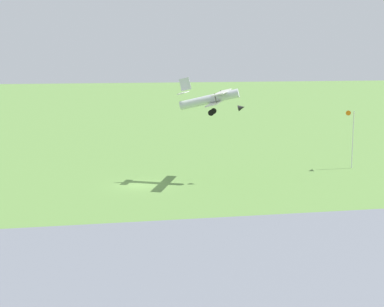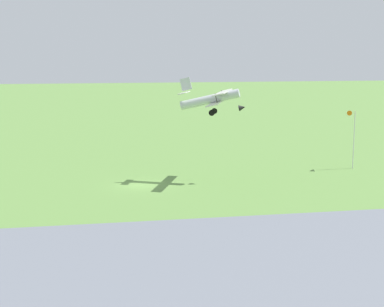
# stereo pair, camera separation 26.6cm
# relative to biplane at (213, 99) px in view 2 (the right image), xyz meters

# --- Properties ---
(ground_plane) EXTENTS (400.00, 400.00, 0.00)m
(ground_plane) POSITION_rel_biplane_xyz_m (8.00, 0.86, -8.94)
(ground_plane) COLOR #608C42
(biplane) EXTENTS (7.32, 7.87, 4.03)m
(biplane) POSITION_rel_biplane_xyz_m (0.00, 0.00, 0.00)
(biplane) COLOR silver
(person_walking_on_apron) EXTENTS (0.48, 0.48, 1.64)m
(person_walking_on_apron) POSITION_rel_biplane_xyz_m (-1.38, 21.05, -8.13)
(person_walking_on_apron) COLOR #3F3F47
(person_walking_on_apron) RESTS_ON ground_plane
(person_near_hangar_door) EXTENTS (0.38, 0.38, 1.55)m
(person_near_hangar_door) POSITION_rel_biplane_xyz_m (1.79, 21.45, -8.18)
(person_near_hangar_door) COLOR #B23333
(person_near_hangar_door) RESTS_ON ground_plane
(windsock) EXTENTS (1.32, 1.43, 7.09)m
(windsock) POSITION_rel_biplane_xyz_m (-17.58, -3.72, -2.73)
(windsock) COLOR silver
(windsock) RESTS_ON ground_plane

